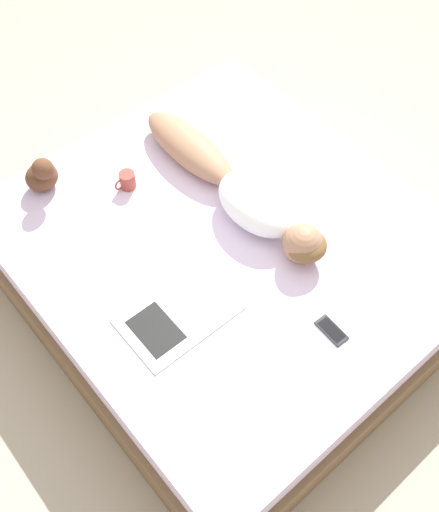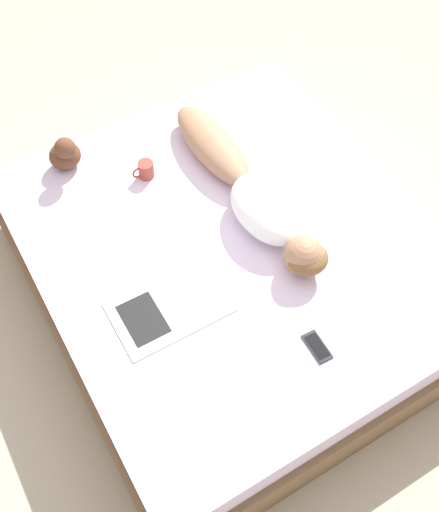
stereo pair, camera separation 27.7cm
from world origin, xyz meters
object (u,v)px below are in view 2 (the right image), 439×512
open_magazine (168,307)px  coffee_mug (146,170)px  person (251,191)px  cell_phone (317,347)px

open_magazine → coffee_mug: size_ratio=4.31×
coffee_mug → person: bearing=130.4°
person → open_magazine: size_ratio=2.51×
person → open_magazine: bearing=27.2°
open_magazine → cell_phone: (-0.46, 0.50, 0.00)m
coffee_mug → open_magazine: bearing=70.2°
open_magazine → coffee_mug: (-0.27, -0.76, 0.04)m
open_magazine → coffee_mug: bearing=-109.3°
person → open_magazine: 0.73m
coffee_mug → cell_phone: size_ratio=0.78×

